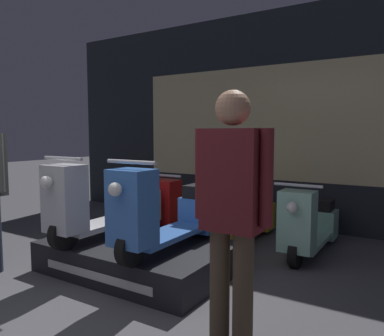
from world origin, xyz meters
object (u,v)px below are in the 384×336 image
at_px(scooter_display_right, 168,214).
at_px(scooter_backrow_2, 310,225).
at_px(scooter_backrow_1, 242,216).
at_px(person_right_browsing, 232,206).
at_px(scooter_backrow_0, 186,209).
at_px(scooter_display_left, 104,205).

distance_m(scooter_display_right, scooter_backrow_2, 1.80).
height_order(scooter_display_right, scooter_backrow_1, scooter_display_right).
bearing_deg(scooter_display_right, person_right_browsing, -36.17).
relative_size(scooter_backrow_0, scooter_backrow_1, 1.00).
xyz_separation_m(scooter_backrow_1, scooter_backrow_2, (0.85, 0.00, 0.00)).
xyz_separation_m(scooter_display_right, scooter_backrow_1, (0.07, 1.52, -0.30)).
relative_size(scooter_backrow_1, person_right_browsing, 0.92).
height_order(scooter_display_left, scooter_backrow_2, scooter_display_left).
bearing_deg(scooter_display_left, scooter_backrow_1, 59.28).
distance_m(scooter_display_left, scooter_backrow_1, 1.79).
relative_size(scooter_display_left, scooter_backrow_2, 1.00).
relative_size(scooter_display_left, scooter_display_right, 1.00).
relative_size(scooter_display_left, scooter_backrow_0, 1.00).
height_order(scooter_display_left, scooter_display_right, same).
bearing_deg(scooter_backrow_1, scooter_display_left, -120.72).
xyz_separation_m(scooter_display_right, scooter_backrow_0, (-0.78, 1.52, -0.30)).
xyz_separation_m(scooter_display_left, scooter_backrow_0, (0.05, 1.52, -0.30)).
height_order(scooter_backrow_2, person_right_browsing, person_right_browsing).
xyz_separation_m(scooter_display_left, scooter_backrow_1, (0.90, 1.52, -0.30)).
xyz_separation_m(scooter_backrow_2, person_right_browsing, (0.09, -2.26, 0.61)).
height_order(scooter_display_left, scooter_backrow_0, scooter_display_left).
distance_m(scooter_backrow_0, person_right_browsing, 2.95).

